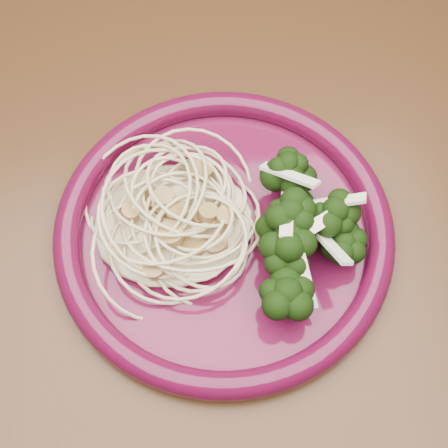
% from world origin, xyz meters
% --- Properties ---
extents(dining_table, '(1.20, 0.80, 0.75)m').
position_xyz_m(dining_table, '(0.00, 0.00, 0.65)').
color(dining_table, '#472814').
rests_on(dining_table, ground).
extents(dinner_plate, '(0.34, 0.34, 0.02)m').
position_xyz_m(dinner_plate, '(-0.10, -0.01, 0.76)').
color(dinner_plate, '#520D2A').
rests_on(dinner_plate, dining_table).
extents(spaghetti_pile, '(0.16, 0.15, 0.03)m').
position_xyz_m(spaghetti_pile, '(-0.14, 0.00, 0.77)').
color(spaghetti_pile, beige).
rests_on(spaghetti_pile, dinner_plate).
extents(scallop_cluster, '(0.13, 0.13, 0.03)m').
position_xyz_m(scallop_cluster, '(-0.14, 0.00, 0.80)').
color(scallop_cluster, '#A17D3F').
rests_on(scallop_cluster, spaghetti_pile).
extents(broccoli_pile, '(0.12, 0.15, 0.05)m').
position_xyz_m(broccoli_pile, '(-0.05, -0.03, 0.78)').
color(broccoli_pile, black).
rests_on(broccoli_pile, dinner_plate).
extents(onion_garnish, '(0.08, 0.10, 0.05)m').
position_xyz_m(onion_garnish, '(-0.05, -0.03, 0.81)').
color(onion_garnish, '#F3EACC').
rests_on(onion_garnish, broccoli_pile).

